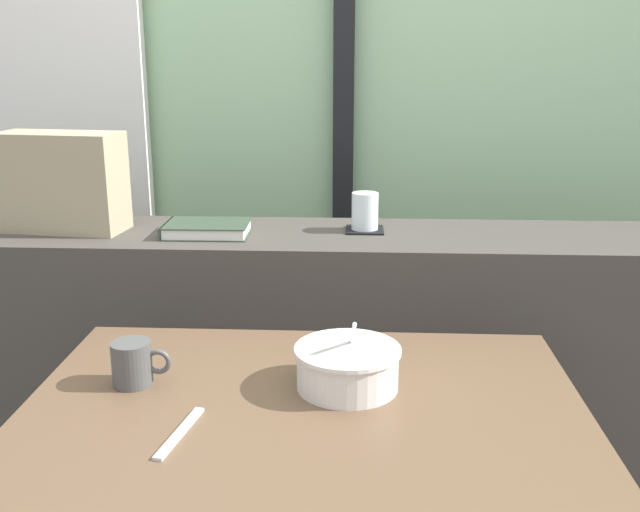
% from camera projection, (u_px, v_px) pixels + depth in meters
% --- Properties ---
extents(outdoor_backdrop, '(4.80, 0.08, 2.80)m').
position_uv_depth(outdoor_backdrop, '(339.00, 27.00, 2.47)').
color(outdoor_backdrop, '#9EC699').
rests_on(outdoor_backdrop, ground).
extents(curtain_left_panel, '(0.56, 0.06, 2.50)m').
position_uv_depth(curtain_left_panel, '(62.00, 73.00, 2.46)').
color(curtain_left_panel, white).
rests_on(curtain_left_panel, ground).
extents(window_divider_post, '(0.07, 0.05, 2.60)m').
position_uv_depth(window_divider_post, '(344.00, 58.00, 2.43)').
color(window_divider_post, black).
rests_on(window_divider_post, ground).
extents(dark_console_ledge, '(2.80, 0.37, 0.86)m').
position_uv_depth(dark_console_ledge, '(330.00, 382.00, 2.04)').
color(dark_console_ledge, '#423D38').
rests_on(dark_console_ledge, ground).
extents(breakfast_table, '(1.01, 0.72, 0.72)m').
position_uv_depth(breakfast_table, '(304.00, 464.00, 1.33)').
color(breakfast_table, brown).
rests_on(breakfast_table, ground).
extents(coaster_square, '(0.10, 0.10, 0.00)m').
position_uv_depth(coaster_square, '(365.00, 230.00, 1.95)').
color(coaster_square, black).
rests_on(coaster_square, dark_console_ledge).
extents(juice_glass, '(0.07, 0.07, 0.10)m').
position_uv_depth(juice_glass, '(365.00, 212.00, 1.93)').
color(juice_glass, white).
rests_on(juice_glass, coaster_square).
extents(closed_book, '(0.22, 0.15, 0.03)m').
position_uv_depth(closed_book, '(206.00, 229.00, 1.90)').
color(closed_book, '#334233').
rests_on(closed_book, dark_console_ledge).
extents(throw_pillow, '(0.33, 0.18, 0.26)m').
position_uv_depth(throw_pillow, '(62.00, 182.00, 1.92)').
color(throw_pillow, tan).
rests_on(throw_pillow, dark_console_ledge).
extents(soup_bowl, '(0.20, 0.20, 0.14)m').
position_uv_depth(soup_bowl, '(347.00, 368.00, 1.36)').
color(soup_bowl, silver).
rests_on(soup_bowl, breakfast_table).
extents(fork_utensil, '(0.05, 0.17, 0.01)m').
position_uv_depth(fork_utensil, '(180.00, 433.00, 1.20)').
color(fork_utensil, silver).
rests_on(fork_utensil, breakfast_table).
extents(ceramic_mug, '(0.11, 0.08, 0.08)m').
position_uv_depth(ceramic_mug, '(133.00, 363.00, 1.37)').
color(ceramic_mug, '#4C4C4C').
rests_on(ceramic_mug, breakfast_table).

